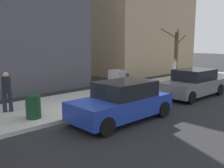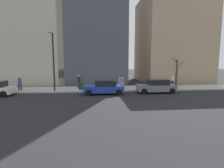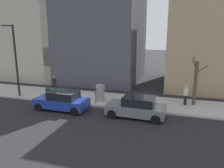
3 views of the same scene
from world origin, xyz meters
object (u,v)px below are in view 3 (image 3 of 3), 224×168
(parking_meter, at_px, (96,94))
(bare_tree, at_px, (195,82))
(parked_car_blue, at_px, (62,101))
(utility_box, at_px, (100,93))
(pedestrian_near_meter, at_px, (186,94))
(parked_car_grey, at_px, (137,107))
(pedestrian_midblock, at_px, (54,83))
(streetlamp, at_px, (13,55))
(trash_bin, at_px, (49,93))
(office_tower_left, at_px, (222,20))

(parking_meter, xyz_separation_m, bare_tree, (2.16, -7.86, 1.08))
(parking_meter, bearing_deg, parked_car_blue, 128.55)
(parking_meter, distance_m, utility_box, 0.87)
(parked_car_blue, relative_size, pedestrian_near_meter, 2.55)
(parked_car_grey, relative_size, parking_meter, 3.15)
(bare_tree, distance_m, pedestrian_midblock, 13.01)
(pedestrian_near_meter, bearing_deg, parking_meter, 86.73)
(parked_car_grey, relative_size, bare_tree, 1.08)
(streetlamp, distance_m, bare_tree, 15.89)
(parking_meter, xyz_separation_m, utility_box, (0.85, -0.12, -0.13))
(utility_box, bearing_deg, parked_car_grey, -123.07)
(parked_car_grey, height_order, trash_bin, parked_car_grey)
(utility_box, height_order, pedestrian_near_meter, pedestrian_near_meter)
(trash_bin, bearing_deg, parked_car_grey, -102.99)
(parking_meter, xyz_separation_m, pedestrian_near_meter, (1.87, -7.18, 0.11))
(utility_box, bearing_deg, bare_tree, -80.38)
(parking_meter, height_order, utility_box, utility_box)
(bare_tree, height_order, pedestrian_midblock, bare_tree)
(utility_box, relative_size, pedestrian_near_meter, 0.86)
(parking_meter, distance_m, pedestrian_near_meter, 7.42)
(parked_car_blue, bearing_deg, parked_car_grey, -87.05)
(utility_box, bearing_deg, streetlamp, 97.38)
(parking_meter, bearing_deg, streetlamp, 91.24)
(parking_meter, relative_size, streetlamp, 0.21)
(pedestrian_near_meter, height_order, pedestrian_midblock, same)
(parked_car_grey, bearing_deg, parking_meter, 69.76)
(utility_box, xyz_separation_m, pedestrian_midblock, (1.19, 5.23, 0.24))
(parking_meter, bearing_deg, pedestrian_near_meter, -75.41)
(parked_car_blue, xyz_separation_m, trash_bin, (2.17, 2.61, -0.14))
(parked_car_grey, relative_size, parked_car_blue, 1.01)
(parked_car_grey, height_order, bare_tree, bare_tree)
(trash_bin, bearing_deg, pedestrian_near_meter, -83.23)
(parked_car_blue, bearing_deg, trash_bin, 51.12)
(parked_car_grey, relative_size, trash_bin, 4.73)
(parked_car_grey, distance_m, streetlamp, 12.02)
(parked_car_blue, height_order, utility_box, utility_box)
(trash_bin, bearing_deg, office_tower_left, -57.01)
(parking_meter, distance_m, bare_tree, 8.23)
(streetlamp, bearing_deg, parked_car_blue, -105.61)
(parked_car_grey, bearing_deg, pedestrian_near_meter, -43.63)
(pedestrian_near_meter, distance_m, office_tower_left, 11.14)
(bare_tree, height_order, pedestrian_near_meter, bare_tree)
(utility_box, xyz_separation_m, bare_tree, (1.31, -7.75, 1.21))
(utility_box, bearing_deg, office_tower_left, -47.62)
(utility_box, xyz_separation_m, streetlamp, (-1.02, 7.85, 3.17))
(bare_tree, distance_m, trash_bin, 12.84)
(parked_car_grey, xyz_separation_m, bare_tree, (3.68, -4.12, 1.33))
(parked_car_grey, bearing_deg, streetlamp, 85.07)
(utility_box, relative_size, office_tower_left, 0.10)
(parking_meter, bearing_deg, bare_tree, -74.62)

